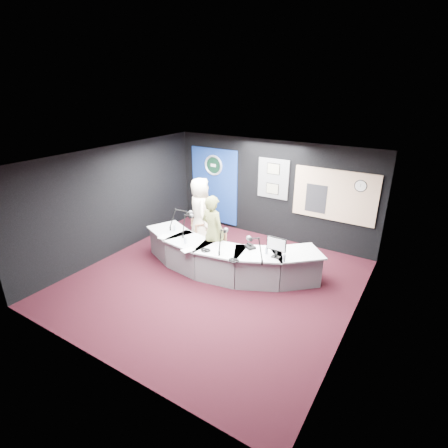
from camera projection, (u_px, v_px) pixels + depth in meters
The scene contains 33 objects.
ground at pixel (213, 282), 7.96m from camera, with size 6.00×6.00×0.00m, color black.
ceiling at pixel (211, 160), 6.90m from camera, with size 6.00×6.00×0.02m, color silver.
wall_back at pixel (271, 190), 9.79m from camera, with size 6.00×0.02×2.80m, color black.
wall_front at pixel (98, 291), 5.07m from camera, with size 6.00×0.02×2.80m, color black.
wall_left at pixel (114, 201), 8.90m from camera, with size 0.02×6.00×2.80m, color black.
wall_right at pixel (358, 260), 5.96m from camera, with size 0.02×6.00×2.80m, color black.
broadcast_desk at pixel (224, 257), 8.28m from camera, with size 4.50×1.90×0.75m, color silver, non-canonical shape.
backdrop_panel at pixel (214, 186), 10.75m from camera, with size 1.60×0.05×2.30m, color navy.
agency_seal at pixel (213, 165), 10.47m from camera, with size 0.63×0.63×0.07m, color silver.
seal_center at pixel (214, 165), 10.48m from camera, with size 0.48×0.48×0.01m, color black.
pinboard at pixel (273, 179), 9.61m from camera, with size 0.90×0.04×1.10m, color slate.
framed_photo_upper at pixel (273, 169), 9.48m from camera, with size 0.34×0.02×0.27m, color gray.
framed_photo_lower at pixel (272, 189), 9.69m from camera, with size 0.34×0.02×0.27m, color gray.
booth_window_frame at pixel (334, 196), 8.85m from camera, with size 2.12×0.06×1.32m, color tan.
booth_glow at pixel (334, 196), 8.85m from camera, with size 2.00×0.02×1.20m, color beige.
equipment_rack at pixel (316, 199), 9.11m from camera, with size 0.55×0.02×0.75m, color black.
wall_clock at pixel (361, 186), 8.40m from camera, with size 0.28×0.28×0.01m, color white.
armchair_left at pixel (201, 225), 9.72m from camera, with size 0.60×0.60×1.07m, color #A06D49, non-canonical shape.
armchair_right at pixel (213, 248), 8.44m from camera, with size 0.57×0.57×1.01m, color #A06D49, non-canonical shape.
draped_jacket at pixel (200, 219), 9.92m from camera, with size 0.50×0.10×0.70m, color slate.
person_man at pixel (200, 211), 9.56m from camera, with size 0.91×0.60×1.87m, color #F7E7C6.
person_woman at pixel (213, 232), 8.28m from camera, with size 0.67×0.44×1.83m, color olive.
computer_monitor at pixel (277, 244), 7.33m from camera, with size 0.42×0.02×0.29m, color black.
desk_phone at pixel (250, 247), 7.87m from camera, with size 0.22×0.18×0.06m, color black.
headphones_near at pixel (234, 260), 7.29m from camera, with size 0.23×0.23×0.04m, color black.
headphones_far at pixel (206, 250), 7.74m from camera, with size 0.23×0.23×0.04m, color black.
paper_stack at pixel (164, 237), 8.45m from camera, with size 0.21×0.29×0.00m, color white.
notepad at pixel (188, 250), 7.78m from camera, with size 0.20×0.28×0.00m, color white.
boom_mic_a at pixel (180, 217), 8.87m from camera, with size 0.33×0.70×0.60m, color black, non-canonical shape.
boom_mic_b at pixel (187, 222), 8.54m from camera, with size 0.30×0.71×0.60m, color black, non-canonical shape.
boom_mic_c at pixel (223, 237), 7.70m from camera, with size 0.31×0.71×0.60m, color black, non-canonical shape.
boom_mic_d at pixel (255, 246), 7.30m from camera, with size 0.63×0.48×0.60m, color black, non-canonical shape.
water_bottles at pixel (221, 244), 7.87m from camera, with size 3.02×0.58×0.18m, color silver, non-canonical shape.
Camera 1 is at (3.85, -5.70, 4.23)m, focal length 28.00 mm.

